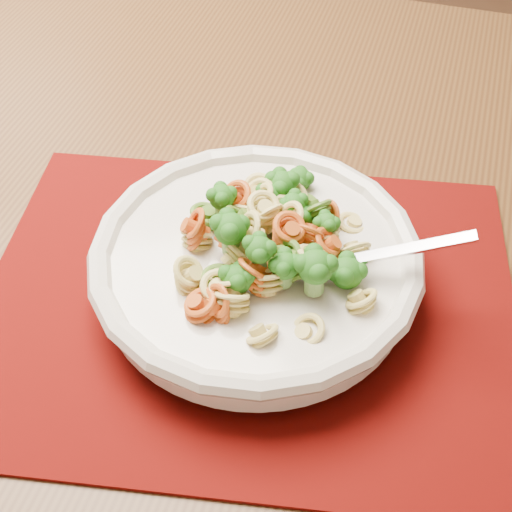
{
  "coord_description": "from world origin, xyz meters",
  "views": [
    {
      "loc": [
        0.47,
        -1.16,
        1.23
      ],
      "look_at": [
        0.48,
        -0.75,
        0.79
      ],
      "focal_mm": 50.0,
      "sensor_mm": 36.0,
      "label": 1
    }
  ],
  "objects": [
    {
      "name": "pasta_bowl",
      "position": [
        0.48,
        -0.75,
        0.79
      ],
      "size": [
        0.28,
        0.28,
        0.05
      ],
      "color": "beige",
      "rests_on": "placemat"
    },
    {
      "name": "fork",
      "position": [
        0.52,
        -0.77,
        0.8
      ],
      "size": [
        0.18,
        0.04,
        0.08
      ],
      "primitive_type": null,
      "rotation": [
        0.0,
        -0.35,
        -0.08
      ],
      "color": "silver",
      "rests_on": "pasta_bowl"
    },
    {
      "name": "dining_table",
      "position": [
        0.58,
        -0.65,
        0.65
      ],
      "size": [
        1.6,
        1.28,
        0.75
      ],
      "rotation": [
        0.0,
        0.0,
        -0.32
      ],
      "color": "#503216",
      "rests_on": "ground"
    },
    {
      "name": "placemat",
      "position": [
        0.47,
        -0.77,
        0.75
      ],
      "size": [
        0.51,
        0.42,
        0.0
      ],
      "primitive_type": "cube",
      "rotation": [
        0.0,
        0.0,
        -0.14
      ],
      "color": "#530603",
      "rests_on": "dining_table"
    },
    {
      "name": "pasta_broccoli_heap",
      "position": [
        0.48,
        -0.75,
        0.8
      ],
      "size": [
        0.24,
        0.24,
        0.06
      ],
      "primitive_type": null,
      "color": "#CDB965",
      "rests_on": "pasta_bowl"
    }
  ]
}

